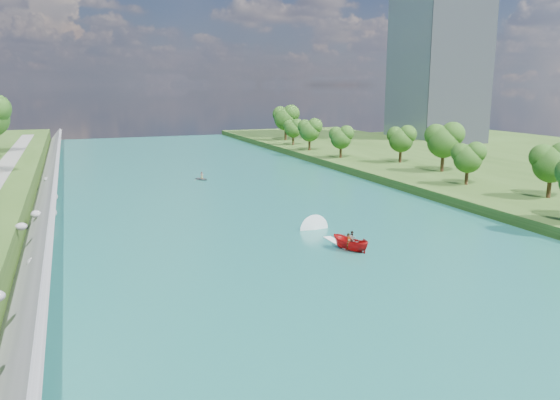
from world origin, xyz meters
name	(u,v)px	position (x,y,z in m)	size (l,w,h in m)	color
ground	(328,266)	(0.00, 0.00, 0.00)	(260.00, 260.00, 0.00)	#2D5119
river_water	(259,219)	(0.00, 20.00, 0.05)	(55.00, 240.00, 0.10)	#185B52
berm_east	(551,188)	(49.50, 20.00, 0.75)	(44.00, 240.00, 1.50)	#2D5119
riprap_bank	(40,225)	(-25.84, 19.27, 1.79)	(3.82, 236.00, 4.30)	slate
office_tower	(439,40)	(82.50, 95.00, 30.00)	(22.00, 22.00, 60.00)	gray
trees_east	(408,145)	(35.71, 40.03, 6.13)	(14.86, 145.77, 11.53)	#1B4D14
motorboat	(344,240)	(4.25, 4.87, 0.80)	(3.60, 19.05, 1.95)	#B10E0F
raft	(202,178)	(-0.29, 51.05, 0.43)	(3.02, 3.32, 1.47)	gray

